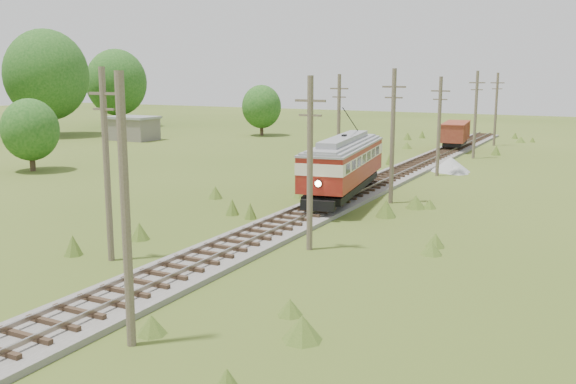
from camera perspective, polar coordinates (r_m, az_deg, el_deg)
The scene contains 17 objects.
railbed_main at distance 47.86m, azimuth 6.61°, elevation 0.24°, with size 3.60×96.00×0.57m.
streetcar at distance 44.08m, azimuth 4.98°, elevation 2.71°, with size 4.94×13.05×5.90m.
gondola at distance 75.71m, azimuth 14.67°, elevation 5.12°, with size 3.43×8.06×2.60m.
gravel_pile at distance 59.02m, azimuth 14.34°, elevation 2.35°, with size 3.58×3.80×1.30m.
utility_pole_r_1 at distance 20.71m, azimuth -14.24°, elevation -1.84°, with size 0.30×0.30×8.80m.
utility_pole_r_2 at distance 31.36m, azimuth 1.96°, elevation 2.68°, with size 1.60×0.30×8.60m.
utility_pole_r_3 at distance 43.39m, azimuth 9.28°, elevation 5.02°, with size 1.60×0.30×9.00m.
utility_pole_r_4 at distance 55.92m, azimuth 13.28°, elevation 5.78°, with size 1.60×0.30×8.40m.
utility_pole_r_5 at distance 68.47m, azimuth 16.33°, elevation 6.69°, with size 1.60×0.30×8.90m.
utility_pole_r_6 at distance 81.28m, azimuth 18.00°, elevation 7.08°, with size 1.60×0.30×8.70m.
utility_pole_l_a at distance 30.62m, azimuth -15.84°, elevation 2.47°, with size 1.60×0.30×9.00m.
utility_pole_l_b at distance 54.50m, azimuth 4.53°, elevation 6.02°, with size 1.60×0.30×8.60m.
tree_left_4 at distance 95.36m, azimuth -20.69°, elevation 9.70°, with size 11.34×11.34×14.61m.
tree_left_5 at distance 108.11m, azimuth -15.01°, elevation 9.39°, with size 9.66×9.66×12.44m.
tree_mid_a at distance 90.04m, azimuth -2.37°, elevation 7.59°, with size 5.46×5.46×7.03m.
tree_mid_c at distance 61.68m, azimuth -21.95°, elevation 5.16°, with size 5.04×5.04×6.49m.
shed at distance 86.55m, azimuth -13.65°, elevation 5.55°, with size 6.40×4.40×3.10m.
Camera 1 is at (16.64, -10.05, 8.75)m, focal length 40.00 mm.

